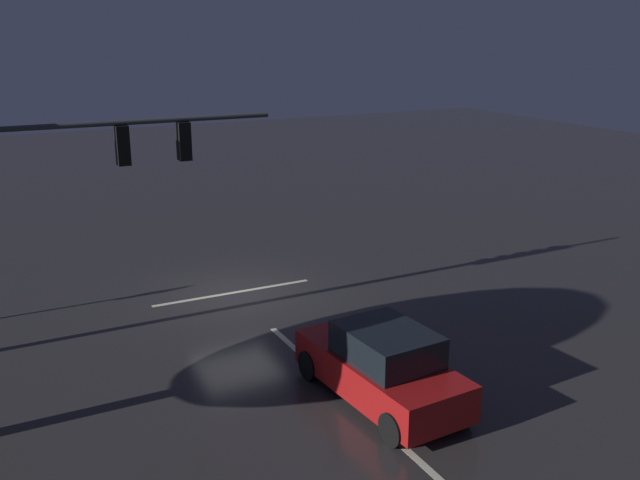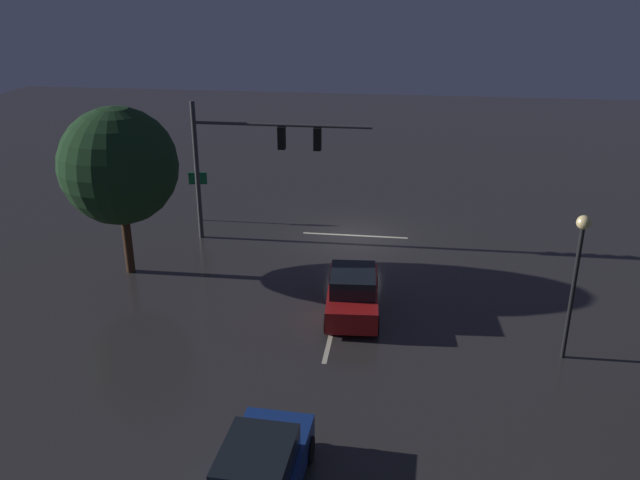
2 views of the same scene
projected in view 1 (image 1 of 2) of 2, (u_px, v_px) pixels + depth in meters
ground_plane at (235, 294)px, 21.69m from camera, size 80.00×80.00×0.00m
traffic_signal_assembly at (68, 173)px, 17.61m from camera, size 8.04×0.47×6.43m
lane_dash_far at (290, 344)px, 18.27m from camera, size 0.16×2.20×0.01m
lane_dash_mid at (426, 467)px, 13.14m from camera, size 0.16×2.20×0.01m
stop_bar at (233, 293)px, 21.83m from camera, size 5.00×0.16×0.01m
car_approaching at (382, 366)px, 15.32m from camera, size 2.17×4.47×1.70m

